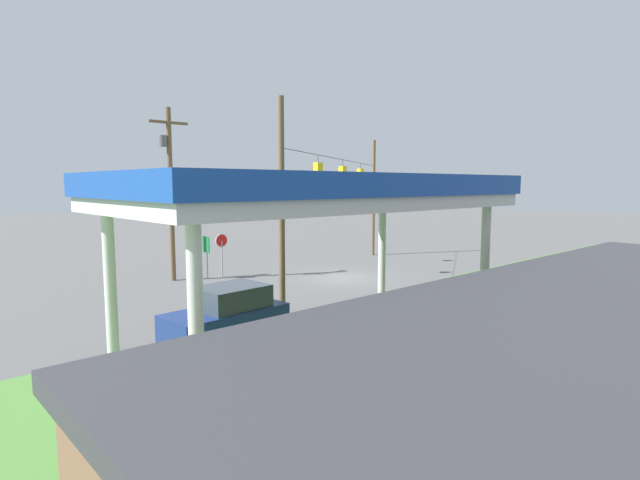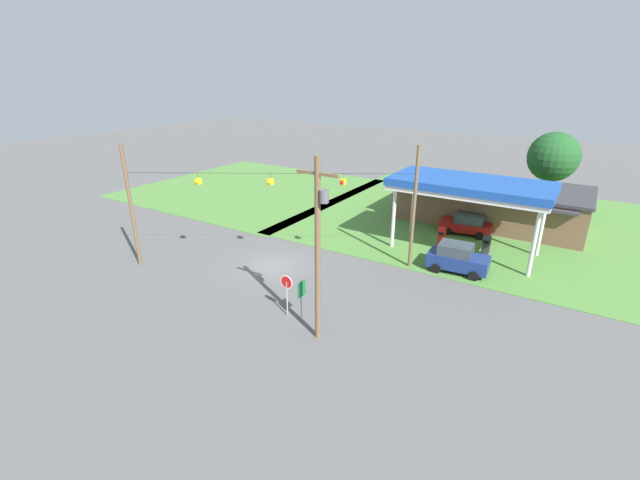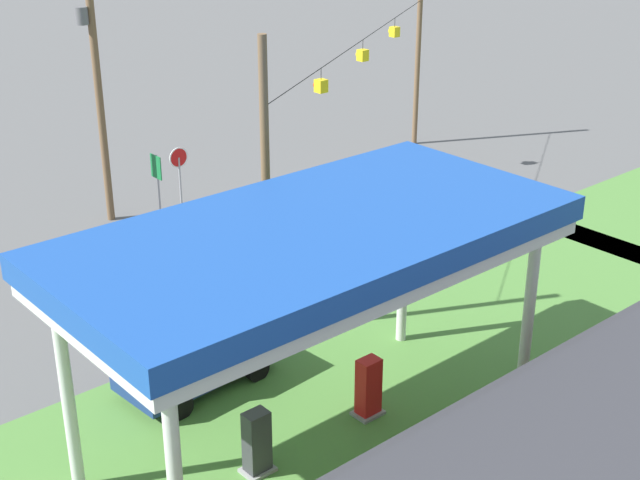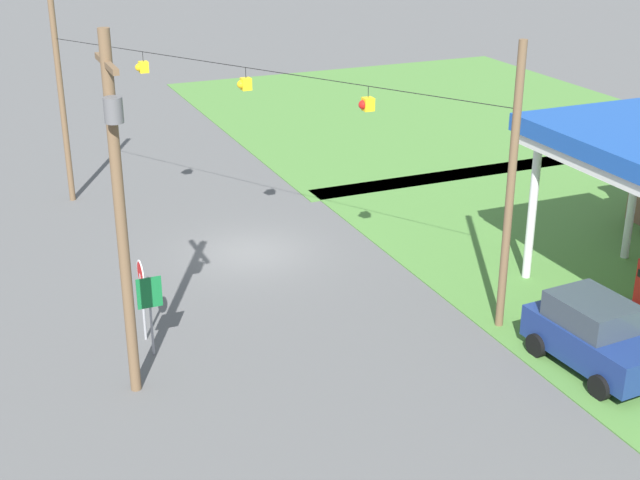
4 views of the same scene
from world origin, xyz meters
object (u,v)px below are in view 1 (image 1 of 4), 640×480
Objects in this scene: route_sign at (206,249)px; fuel_pump_near at (363,336)px; fuel_pump_far at (273,363)px; utility_pole_main at (170,185)px; car_at_pumps_rear at (461,375)px; stop_sign_roadside at (222,245)px; gas_station_canopy at (322,194)px; car_at_pumps_front at (227,316)px.

fuel_pump_near is at bearing 78.13° from route_sign.
fuel_pump_far is 0.17× the size of utility_pole_main.
stop_sign_roadside is (-5.01, -18.73, 0.90)m from car_at_pumps_rear.
route_sign is at bearing 72.35° from car_at_pumps_rear.
gas_station_canopy is 7.12× the size of fuel_pump_near.
gas_station_canopy is 7.12× the size of fuel_pump_far.
fuel_pump_near is 0.39× the size of car_at_pumps_front.
stop_sign_roadside is 0.99m from route_sign.
gas_station_canopy is at bearing 179.95° from fuel_pump_far.
fuel_pump_near is 4.03m from car_at_pumps_rear.
fuel_pump_near is at bearing -179.95° from gas_station_canopy.
car_at_pumps_rear is 19.41m from stop_sign_roadside.
gas_station_canopy is 15.92m from route_sign.
car_at_pumps_rear is at bearing 83.09° from utility_pole_main.
gas_station_canopy is 16.23m from stop_sign_roadside.
gas_station_canopy is 5.67m from car_at_pumps_front.
utility_pole_main is (2.63, -0.86, 3.45)m from stop_sign_roadside.
gas_station_canopy is at bearing 78.61° from utility_pole_main.
gas_station_canopy is 2.58× the size of car_at_pumps_rear.
route_sign reaches higher than car_at_pumps_front.
fuel_pump_near is 15.15m from route_sign.
car_at_pumps_rear reaches higher than fuel_pump_near.
utility_pole_main is at bearing -107.18° from fuel_pump_far.
stop_sign_roadside is 1.04× the size of route_sign.
gas_station_canopy is 4.52× the size of stop_sign_roadside.
car_at_pumps_front is 1.65× the size of stop_sign_roadside.
utility_pole_main is (1.65, -0.86, 3.55)m from route_sign.
stop_sign_roadside is at bearing -116.79° from fuel_pump_far.
utility_pole_main is (-4.84, -15.66, 4.51)m from fuel_pump_far.
car_at_pumps_front is 12.18m from route_sign.
utility_pole_main reaches higher than fuel_pump_far.
route_sign is 0.26× the size of utility_pole_main.
fuel_pump_near is at bearing 116.68° from car_at_pumps_front.
fuel_pump_near is (-1.69, -0.00, -4.31)m from gas_station_canopy.
utility_pole_main is at bearing 77.55° from car_at_pumps_rear.
car_at_pumps_rear reaches higher than fuel_pump_far.
utility_pole_main reaches higher than gas_station_canopy.
stop_sign_roadside is at bearing 69.49° from car_at_pumps_rear.
car_at_pumps_front is at bearing -59.37° from fuel_pump_near.
fuel_pump_far is 17.00m from utility_pole_main.
stop_sign_roadside is at bearing -105.48° from fuel_pump_near.
gas_station_canopy is at bearing 95.72° from car_at_pumps_rear.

